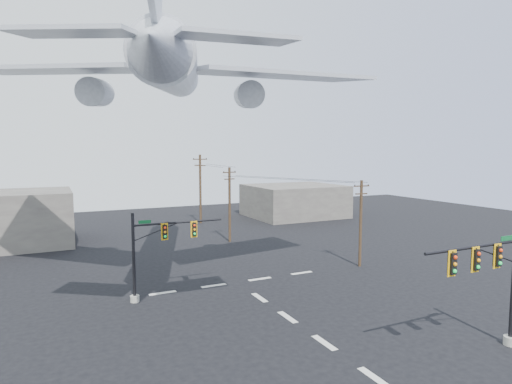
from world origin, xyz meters
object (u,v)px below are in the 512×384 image
signal_mast_near (494,281)px  signal_mast_far (155,252)px  utility_pole_a (361,222)px  airliner (174,71)px  utility_pole_c (200,187)px  utility_pole_b (230,203)px

signal_mast_near → signal_mast_far: 20.96m
utility_pole_a → airliner: size_ratio=0.24×
signal_mast_near → airliner: 24.88m
utility_pole_c → airliner: bearing=-91.0°
utility_pole_b → utility_pole_c: size_ratio=0.87×
signal_mast_near → signal_mast_far: size_ratio=1.02×
airliner → utility_pole_c: bearing=-3.6°
signal_mast_near → airliner: bearing=123.1°
signal_mast_far → signal_mast_near: bearing=-48.3°
signal_mast_near → signal_mast_far: (-13.95, 15.63, -0.40)m
utility_pole_c → airliner: 31.07m
signal_mast_far → airliner: airliner is taller
signal_mast_near → utility_pole_b: (-1.90, 31.16, 0.71)m
signal_mast_near → utility_pole_c: size_ratio=0.70×
utility_pole_b → airliner: (-9.82, -13.20, 11.90)m
utility_pole_c → signal_mast_near: bearing=-67.9°
utility_pole_a → utility_pole_b: bearing=119.6°
utility_pole_a → utility_pole_c: utility_pole_c is taller
utility_pole_b → utility_pole_c: (1.05, 13.67, 0.70)m
signal_mast_near → utility_pole_c: bearing=91.1°
airliner → utility_pole_a: bearing=-77.8°
signal_mast_near → utility_pole_a: size_ratio=0.88×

